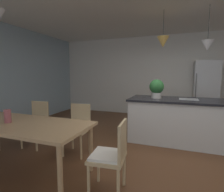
# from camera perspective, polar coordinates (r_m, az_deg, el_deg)

# --- Properties ---
(ground_plane) EXTENTS (10.00, 8.40, 0.04)m
(ground_plane) POSITION_cam_1_polar(r_m,az_deg,el_deg) (3.24, 18.01, -19.31)
(ground_plane) COLOR brown
(wall_back_kitchen) EXTENTS (10.00, 0.12, 2.70)m
(wall_back_kitchen) POSITION_cam_1_polar(r_m,az_deg,el_deg) (6.18, 19.74, 6.05)
(wall_back_kitchen) COLOR white
(wall_back_kitchen) RESTS_ON ground_plane
(dining_table) EXTENTS (2.07, 0.88, 0.72)m
(dining_table) POSITION_cam_1_polar(r_m,az_deg,el_deg) (2.85, -28.11, -8.84)
(dining_table) COLOR tan
(dining_table) RESTS_ON ground_plane
(chair_kitchen_end) EXTENTS (0.44, 0.44, 0.87)m
(chair_kitchen_end) POSITION_cam_1_polar(r_m,az_deg,el_deg) (2.14, -0.18, -18.56)
(chair_kitchen_end) COLOR tan
(chair_kitchen_end) RESTS_ON ground_plane
(chair_far_right) EXTENTS (0.43, 0.43, 0.87)m
(chair_far_right) POSITION_cam_1_polar(r_m,az_deg,el_deg) (3.21, -11.19, -9.92)
(chair_far_right) COLOR tan
(chair_far_right) RESTS_ON ground_plane
(chair_far_left) EXTENTS (0.43, 0.43, 0.87)m
(chair_far_left) POSITION_cam_1_polar(r_m,az_deg,el_deg) (3.77, -23.51, -7.85)
(chair_far_left) COLOR tan
(chair_far_left) RESTS_ON ground_plane
(kitchen_island) EXTENTS (2.11, 0.94, 0.91)m
(kitchen_island) POSITION_cam_1_polar(r_m,az_deg,el_deg) (3.93, 21.53, -7.33)
(kitchen_island) COLOR silver
(kitchen_island) RESTS_ON ground_plane
(refrigerator) EXTENTS (0.66, 0.67, 1.80)m
(refrigerator) POSITION_cam_1_polar(r_m,az_deg,el_deg) (5.86, 28.14, 1.23)
(refrigerator) COLOR silver
(refrigerator) RESTS_ON ground_plane
(pendant_over_island_main) EXTENTS (0.24, 0.24, 0.75)m
(pendant_over_island_main) POSITION_cam_1_polar(r_m,az_deg,el_deg) (3.89, 16.31, 16.56)
(pendant_over_island_main) COLOR black
(pendant_over_island_aux) EXTENTS (0.22, 0.22, 0.85)m
(pendant_over_island_aux) POSITION_cam_1_polar(r_m,az_deg,el_deg) (3.90, 28.74, 14.28)
(pendant_over_island_aux) COLOR black
(potted_plant_on_island) EXTENTS (0.31, 0.31, 0.40)m
(potted_plant_on_island) POSITION_cam_1_polar(r_m,az_deg,el_deg) (3.85, 14.37, 2.57)
(potted_plant_on_island) COLOR beige
(potted_plant_on_island) RESTS_ON kitchen_island
(vase_on_dining_table) EXTENTS (0.09, 0.09, 0.19)m
(vase_on_dining_table) POSITION_cam_1_polar(r_m,az_deg,el_deg) (2.88, -30.95, -5.66)
(vase_on_dining_table) COLOR #994C51
(vase_on_dining_table) RESTS_ON dining_table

